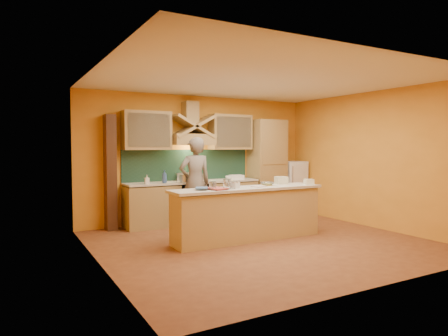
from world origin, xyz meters
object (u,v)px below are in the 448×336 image
stove (193,202)px  fridge (291,187)px  kitchen_scale (235,185)px  person (195,183)px  mixing_bowl (267,184)px

stove → fridge: bearing=0.0°
fridge → kitchen_scale: (-2.82, -1.98, 0.35)m
fridge → kitchen_scale: fridge is taller
person → kitchen_scale: size_ratio=14.08×
stove → mixing_bowl: mixing_bowl is taller
person → kitchen_scale: (0.06, -1.50, 0.07)m
kitchen_scale → fridge: bearing=10.8°
kitchen_scale → person: bearing=68.0°
stove → person: person is taller
person → kitchen_scale: person is taller
fridge → mixing_bowl: (-2.01, -1.79, 0.33)m
fridge → person: 2.93m
kitchen_scale → mixing_bowl: bearing=-11.0°
stove → person: bearing=-110.9°
stove → mixing_bowl: size_ratio=3.67×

